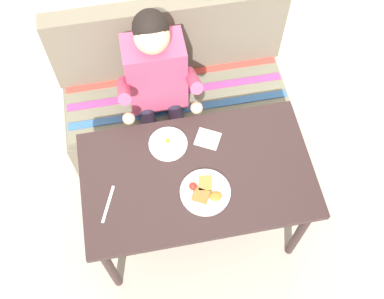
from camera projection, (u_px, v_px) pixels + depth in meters
The scene contains 8 objects.
ground_plane at pixel (196, 222), 3.05m from camera, with size 8.00×8.00×0.00m, color #B1A494.
table at pixel (197, 180), 2.48m from camera, with size 1.20×0.70×0.73m.
couch at pixel (175, 98), 3.12m from camera, with size 1.44×0.56×1.00m.
person at pixel (158, 85), 2.67m from camera, with size 0.45×0.61×1.21m.
plate_breakfast at pixel (205, 192), 2.35m from camera, with size 0.26×0.26×0.05m.
plate_eggs at pixel (168, 144), 2.49m from camera, with size 0.21×0.21×0.04m.
napkin at pixel (208, 139), 2.51m from camera, with size 0.13×0.11×0.01m, color silver.
knife at pixel (108, 204), 2.33m from camera, with size 0.01×0.20×0.01m, color silver.
Camera 1 is at (-0.22, -1.02, 2.91)m, focal length 43.84 mm.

